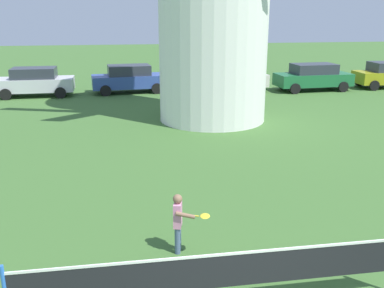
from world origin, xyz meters
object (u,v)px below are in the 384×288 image
(parked_car_silver, at_px, (35,82))
(parked_car_blue, at_px, (129,78))
(parked_car_green, at_px, (313,77))
(tennis_net, at_px, (213,272))
(parked_car_cream, at_px, (230,78))
(player_far, at_px, (179,220))

(parked_car_silver, distance_m, parked_car_blue, 5.14)
(parked_car_silver, distance_m, parked_car_green, 15.81)
(tennis_net, xyz_separation_m, parked_car_cream, (4.95, 18.83, 0.12))
(player_far, bearing_deg, parked_car_green, 58.64)
(parked_car_green, bearing_deg, parked_car_blue, 174.22)
(player_far, xyz_separation_m, parked_car_blue, (-0.52, 17.73, 0.13))
(parked_car_blue, bearing_deg, parked_car_green, -5.78)
(parked_car_green, bearing_deg, parked_car_silver, 177.50)
(parked_car_green, bearing_deg, tennis_net, -118.13)
(player_far, height_order, parked_car_cream, parked_car_cream)
(player_far, bearing_deg, parked_car_cream, 72.94)
(tennis_net, relative_size, player_far, 5.06)
(tennis_net, xyz_separation_m, player_far, (-0.28, 1.80, -0.01))
(parked_car_cream, relative_size, parked_car_green, 0.97)
(parked_car_cream, xyz_separation_m, parked_car_green, (4.92, -0.38, 0.00))
(parked_car_blue, xyz_separation_m, parked_car_cream, (5.75, -0.70, 0.00))
(tennis_net, distance_m, parked_car_blue, 19.55)
(tennis_net, bearing_deg, parked_car_cream, 75.29)
(parked_car_silver, bearing_deg, player_far, -71.97)
(tennis_net, distance_m, parked_car_silver, 20.04)
(parked_car_cream, height_order, parked_car_green, same)
(player_far, height_order, parked_car_blue, parked_car_blue)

